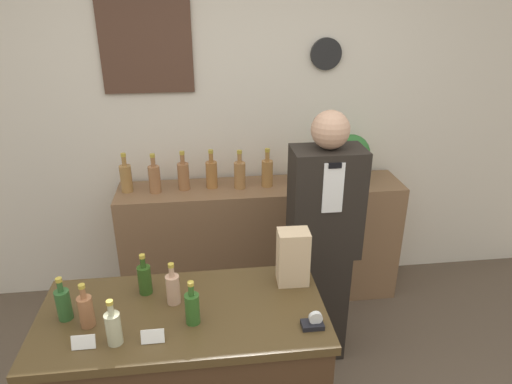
# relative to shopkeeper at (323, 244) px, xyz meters

# --- Properties ---
(back_wall) EXTENTS (5.20, 0.09, 2.70)m
(back_wall) POSITION_rel_shopkeeper_xyz_m (-0.47, 0.91, 0.56)
(back_wall) COLOR beige
(back_wall) RESTS_ON ground_plane
(back_shelf) EXTENTS (2.01, 0.40, 0.91)m
(back_shelf) POSITION_rel_shopkeeper_xyz_m (-0.28, 0.65, -0.34)
(back_shelf) COLOR brown
(back_shelf) RESTS_ON ground_plane
(shopkeeper) EXTENTS (0.40, 0.25, 1.59)m
(shopkeeper) POSITION_rel_shopkeeper_xyz_m (0.00, 0.00, 0.00)
(shopkeeper) COLOR black
(shopkeeper) RESTS_ON ground_plane
(potted_plant) EXTENTS (0.26, 0.26, 0.34)m
(potted_plant) POSITION_rel_shopkeeper_xyz_m (0.37, 0.68, 0.29)
(potted_plant) COLOR #4C3D2D
(potted_plant) RESTS_ON back_shelf
(paper_bag) EXTENTS (0.15, 0.11, 0.27)m
(paper_bag) POSITION_rel_shopkeeper_xyz_m (-0.29, -0.51, 0.24)
(paper_bag) COLOR tan
(paper_bag) RESTS_ON display_counter
(tape_dispenser) EXTENTS (0.09, 0.06, 0.07)m
(tape_dispenser) POSITION_rel_shopkeeper_xyz_m (-0.26, -0.83, 0.13)
(tape_dispenser) COLOR black
(tape_dispenser) RESTS_ON display_counter
(price_card_left) EXTENTS (0.09, 0.02, 0.06)m
(price_card_left) POSITION_rel_shopkeeper_xyz_m (-1.17, -0.84, 0.14)
(price_card_left) COLOR white
(price_card_left) RESTS_ON display_counter
(price_card_right) EXTENTS (0.09, 0.02, 0.06)m
(price_card_right) POSITION_rel_shopkeeper_xyz_m (-0.91, -0.84, 0.14)
(price_card_right) COLOR white
(price_card_right) RESTS_ON display_counter
(counter_bottle_0) EXTENTS (0.06, 0.06, 0.20)m
(counter_bottle_0) POSITION_rel_shopkeeper_xyz_m (-1.28, -0.65, 0.18)
(counter_bottle_0) COLOR #2D5829
(counter_bottle_0) RESTS_ON display_counter
(counter_bottle_1) EXTENTS (0.06, 0.06, 0.20)m
(counter_bottle_1) POSITION_rel_shopkeeper_xyz_m (-1.18, -0.71, 0.18)
(counter_bottle_1) COLOR #9A613D
(counter_bottle_1) RESTS_ON display_counter
(counter_bottle_2) EXTENTS (0.06, 0.06, 0.20)m
(counter_bottle_2) POSITION_rel_shopkeeper_xyz_m (-1.05, -0.83, 0.18)
(counter_bottle_2) COLOR #AFAE88
(counter_bottle_2) RESTS_ON display_counter
(counter_bottle_3) EXTENTS (0.06, 0.06, 0.20)m
(counter_bottle_3) POSITION_rel_shopkeeper_xyz_m (-0.97, -0.51, 0.18)
(counter_bottle_3) COLOR #2B4C19
(counter_bottle_3) RESTS_ON display_counter
(counter_bottle_4) EXTENTS (0.06, 0.06, 0.20)m
(counter_bottle_4) POSITION_rel_shopkeeper_xyz_m (-0.84, -0.60, 0.18)
(counter_bottle_4) COLOR tan
(counter_bottle_4) RESTS_ON display_counter
(counter_bottle_5) EXTENTS (0.06, 0.06, 0.20)m
(counter_bottle_5) POSITION_rel_shopkeeper_xyz_m (-0.75, -0.74, 0.18)
(counter_bottle_5) COLOR #2C5920
(counter_bottle_5) RESTS_ON display_counter
(shelf_bottle_0) EXTENTS (0.08, 0.08, 0.27)m
(shelf_bottle_0) POSITION_rel_shopkeeper_xyz_m (-1.20, 0.67, 0.21)
(shelf_bottle_0) COLOR #9E713C
(shelf_bottle_0) RESTS_ON back_shelf
(shelf_bottle_1) EXTENTS (0.08, 0.08, 0.27)m
(shelf_bottle_1) POSITION_rel_shopkeeper_xyz_m (-1.01, 0.64, 0.21)
(shelf_bottle_1) COLOR #9B663F
(shelf_bottle_1) RESTS_ON back_shelf
(shelf_bottle_2) EXTENTS (0.08, 0.08, 0.27)m
(shelf_bottle_2) POSITION_rel_shopkeeper_xyz_m (-0.82, 0.67, 0.21)
(shelf_bottle_2) COLOR #99633B
(shelf_bottle_2) RESTS_ON back_shelf
(shelf_bottle_3) EXTENTS (0.08, 0.08, 0.27)m
(shelf_bottle_3) POSITION_rel_shopkeeper_xyz_m (-0.63, 0.67, 0.21)
(shelf_bottle_3) COLOR #A16934
(shelf_bottle_3) RESTS_ON back_shelf
(shelf_bottle_4) EXTENTS (0.08, 0.08, 0.27)m
(shelf_bottle_4) POSITION_rel_shopkeeper_xyz_m (-0.43, 0.64, 0.21)
(shelf_bottle_4) COLOR #A2703E
(shelf_bottle_4) RESTS_ON back_shelf
(shelf_bottle_5) EXTENTS (0.08, 0.08, 0.27)m
(shelf_bottle_5) POSITION_rel_shopkeeper_xyz_m (-0.24, 0.65, 0.21)
(shelf_bottle_5) COLOR #A4713A
(shelf_bottle_5) RESTS_ON back_shelf
(shelf_bottle_6) EXTENTS (0.08, 0.08, 0.27)m
(shelf_bottle_6) POSITION_rel_shopkeeper_xyz_m (-0.05, 0.66, 0.21)
(shelf_bottle_6) COLOR #A26F38
(shelf_bottle_6) RESTS_ON back_shelf
(shelf_bottle_7) EXTENTS (0.08, 0.08, 0.27)m
(shelf_bottle_7) POSITION_rel_shopkeeper_xyz_m (0.15, 0.65, 0.21)
(shelf_bottle_7) COLOR #9D6535
(shelf_bottle_7) RESTS_ON back_shelf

